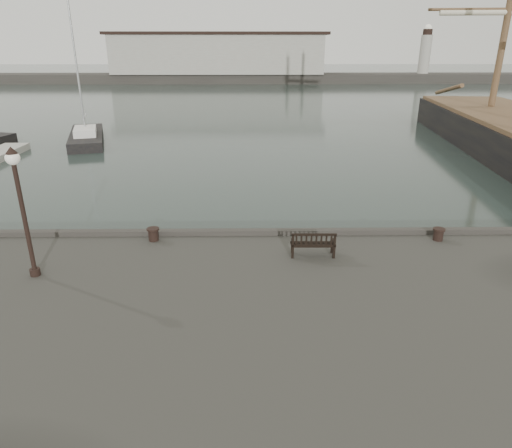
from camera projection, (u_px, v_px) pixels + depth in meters
The scene contains 7 objects.
ground at pixel (276, 271), 17.24m from camera, with size 400.00×400.00×0.00m, color black.
breakwater at pixel (233, 63), 101.22m from camera, with size 140.00×9.50×12.20m.
bench at pixel (313, 248), 14.75m from camera, with size 1.44×0.51×0.82m.
bollard_left at pixel (153, 234), 15.92m from camera, with size 0.44×0.44×0.46m, color black.
bollard_right at pixel (438, 234), 15.95m from camera, with size 0.42×0.42×0.44m, color black.
lamp_post at pixel (20, 196), 12.68m from camera, with size 0.39×0.39×3.87m.
yacht_d at pixel (87, 139), 40.08m from camera, with size 5.41×10.33×12.49m.
Camera 1 is at (-0.95, -15.38, 7.95)m, focal length 32.00 mm.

